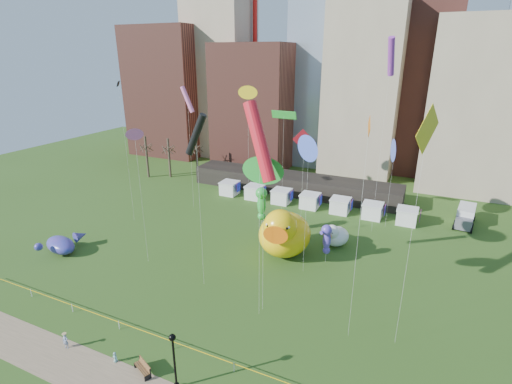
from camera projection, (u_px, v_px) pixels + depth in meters
The scene contains 30 objects.
ground at pixel (173, 349), 33.23m from camera, with size 160.00×160.00×0.00m, color #2F5019.
skyline at pixel (358, 67), 77.08m from camera, with size 101.00×23.00×68.00m.
pavilion at pixel (294, 184), 70.08m from camera, with size 38.00×6.00×3.20m, color black.
vendor_tents at pixel (310, 201), 63.14m from camera, with size 33.24×2.80×2.40m.
bare_trees at pixel (170, 157), 78.36m from camera, with size 8.44×6.44×8.50m.
caution_tape at pixel (172, 342), 33.00m from camera, with size 50.00×0.06×0.90m.
big_duck at pixel (284, 233), 47.56m from camera, with size 7.38×9.29×6.85m.
small_duck at pixel (335, 235), 50.52m from camera, with size 4.14×4.62×3.23m.
seahorse_green at pixel (261, 201), 52.30m from camera, with size 1.85×2.18×7.05m.
seahorse_purple at pixel (327, 237), 45.93m from camera, with size 1.70×1.88×4.93m.
whale_inflatable at pixel (62, 244), 49.19m from camera, with size 5.61×6.52×2.25m.
park_bench at pixel (143, 367), 30.60m from camera, with size 1.98×1.32×0.97m.
lamppost at pixel (174, 355), 28.36m from camera, with size 0.53×0.53×5.07m.
box_truck at pixel (465, 216), 56.98m from camera, with size 3.06×6.40×2.62m.
woman at pixel (66, 341), 33.08m from camera, with size 0.52×0.34×1.43m, color silver.
toddler at pixel (115, 357), 31.68m from camera, with size 0.32×0.24×0.93m, color silver.
kite_0 at pixel (260, 142), 31.73m from camera, with size 3.94×2.89×20.46m.
kite_1 at pixel (187, 100), 58.11m from camera, with size 2.39×0.88×19.40m.
kite_2 at pixel (119, 86), 51.90m from camera, with size 1.60×1.88×20.48m.
kite_3 at pixel (284, 115), 52.14m from camera, with size 3.57×0.69×16.69m.
kite_4 at pixel (427, 133), 27.59m from camera, with size 1.36×3.43×20.76m.
kite_5 at pixel (395, 150), 52.72m from camera, with size 1.13×3.11×13.02m.
kite_6 at pixel (368, 141), 28.73m from camera, with size 0.44×1.54×19.77m.
kite_7 at pixel (391, 57), 47.20m from camera, with size 1.00×2.82×25.99m.
kite_8 at pixel (304, 143), 43.77m from camera, with size 2.38×1.36×16.02m.
kite_9 at pixel (135, 135), 41.87m from camera, with size 1.02×1.03×16.37m.
kite_10 at pixel (196, 135), 36.86m from camera, with size 2.50×0.81×18.81m.
kite_11 at pixel (263, 170), 33.42m from camera, with size 2.56×0.52×15.76m.
kite_12 at pixel (248, 93), 59.30m from camera, with size 2.09×0.59×19.34m.
kite_13 at pixel (309, 148), 40.02m from camera, with size 2.28×2.12×16.11m.
Camera 1 is at (17.72, -21.10, 24.10)m, focal length 27.00 mm.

